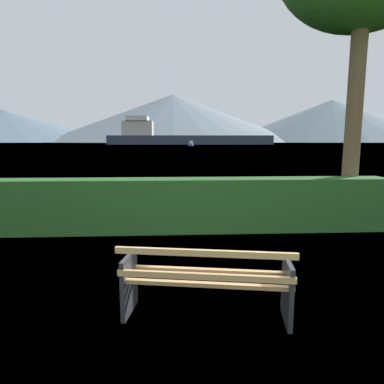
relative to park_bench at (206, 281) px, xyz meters
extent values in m
plane|color=#567A38|center=(0.01, 0.06, -0.43)|extent=(1400.00, 1400.00, 0.00)
plane|color=#6B8EA3|center=(0.01, 307.97, -0.43)|extent=(620.00, 620.00, 0.00)
cube|color=tan|center=(-0.02, -0.13, 0.02)|extent=(1.82, 0.37, 0.04)
cube|color=tan|center=(0.01, 0.06, 0.02)|extent=(1.82, 0.37, 0.04)
cube|color=tan|center=(0.04, 0.25, 0.02)|extent=(1.82, 0.37, 0.04)
cube|color=tan|center=(-0.03, -0.20, 0.14)|extent=(1.81, 0.35, 0.06)
cube|color=tan|center=(-0.04, -0.25, 0.41)|extent=(1.81, 0.35, 0.06)
cube|color=#2D2D33|center=(-0.86, 0.19, -0.09)|extent=(0.13, 0.51, 0.68)
cube|color=#2D2D33|center=(0.87, -0.11, -0.09)|extent=(0.13, 0.51, 0.68)
cube|color=#285B23|center=(0.01, 3.66, 0.14)|extent=(8.58, 0.67, 1.15)
cylinder|color=brown|center=(3.74, 4.08, 2.01)|extent=(0.36, 0.36, 4.88)
cube|color=#2D384C|center=(9.24, 188.14, 2.07)|extent=(91.98, 15.56, 5.00)
cube|color=beige|center=(-20.10, 188.76, 8.57)|extent=(16.76, 12.60, 8.00)
cube|color=silver|center=(-20.10, 188.76, 13.82)|extent=(11.84, 13.85, 2.50)
cube|color=#335693|center=(6.77, 133.33, 0.07)|extent=(2.32, 4.80, 1.00)
cube|color=silver|center=(6.77, 133.33, 1.10)|extent=(1.38, 1.81, 1.05)
cone|color=slate|center=(-277.18, 570.03, 25.88)|extent=(367.54, 367.54, 52.61)
cone|color=gray|center=(0.01, 581.38, 39.62)|extent=(423.22, 423.22, 80.10)
cone|color=slate|center=(270.17, 567.53, 35.28)|extent=(375.73, 375.73, 71.42)
camera|label=1|loc=(-0.34, -3.44, 1.51)|focal=31.31mm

